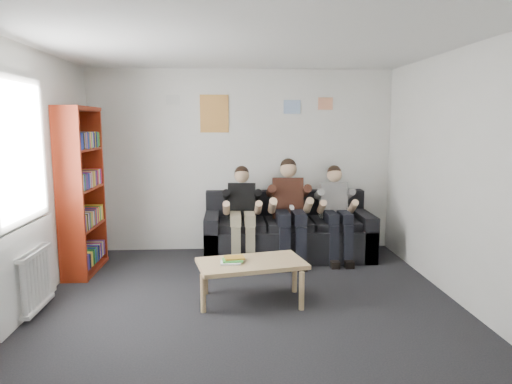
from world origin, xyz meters
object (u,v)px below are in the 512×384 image
bookshelf (82,191)px  person_right (336,213)px  person_left (242,214)px  coffee_table (251,266)px  person_middle (290,211)px  sofa (287,234)px

bookshelf → person_right: size_ratio=1.60×
person_left → coffee_table: bearing=-82.4°
bookshelf → person_middle: size_ratio=1.49×
bookshelf → coffee_table: bearing=-28.1°
bookshelf → person_middle: (2.71, 0.31, -0.35)m
person_middle → person_right: 0.66m
bookshelf → coffee_table: bookshelf is taller
sofa → person_right: 0.77m
bookshelf → coffee_table: size_ratio=1.89×
person_right → bookshelf: bearing=-172.1°
person_middle → person_left: bearing=-177.4°
sofa → person_middle: person_middle is taller
person_right → sofa: bearing=165.3°
coffee_table → sofa: bearing=70.2°
person_middle → person_right: bearing=3.7°
person_left → person_right: 1.32m
coffee_table → person_right: size_ratio=0.85×
sofa → person_left: 0.77m
bookshelf → sofa: bearing=11.9°
person_left → sofa: bearing=23.0°
sofa → person_left: (-0.66, -0.21, 0.34)m
bookshelf → person_left: 2.11m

